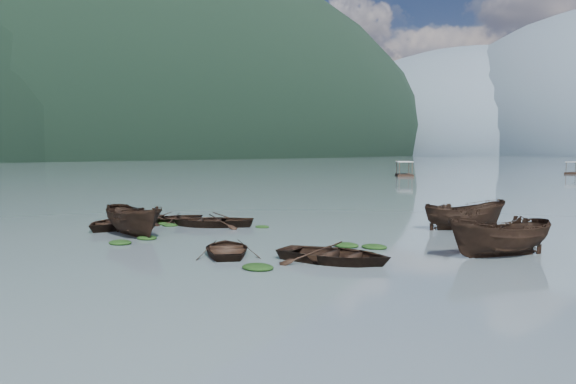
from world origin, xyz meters
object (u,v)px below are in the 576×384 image
Objects in this scene: rowboat_0 at (118,228)px; pontoon_centre at (576,174)px; pontoon_left at (404,176)px; rowboat_3 at (227,254)px.

pontoon_centre reaches higher than rowboat_0.
rowboat_0 is 0.74× the size of pontoon_left.
rowboat_3 is at bearing -100.56° from pontoon_left.
pontoon_left is at bearing 87.18° from rowboat_0.
rowboat_3 is 0.63× the size of pontoon_centre.
rowboat_0 is at bearing -84.61° from pontoon_centre.
pontoon_left is (-25.87, 77.64, 0.00)m from rowboat_3.
pontoon_centre is (23.85, 30.24, 0.00)m from pontoon_left.
rowboat_0 is 0.81× the size of pontoon_centre.
pontoon_left reaches higher than rowboat_3.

